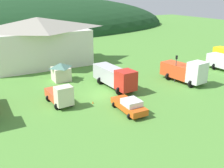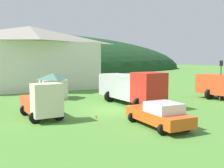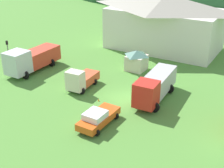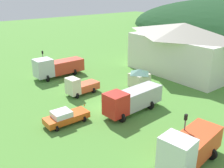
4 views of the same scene
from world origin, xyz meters
The scene contains 11 objects.
ground_plane centered at (0.00, 0.00, 0.00)m, with size 200.00×200.00×0.00m, color #518C38.
forested_hill_backdrop centered at (0.00, 71.91, 0.00)m, with size 126.60×60.00×24.83m, color #193D1E.
depot_building centered at (-3.07, 19.29, 4.52)m, with size 18.78×10.73×8.78m.
play_shed_cream centered at (-2.59, 8.54, 1.44)m, with size 2.71×2.77×2.80m.
light_truck_cream centered at (-5.59, -0.27, 1.22)m, with size 2.67×4.92×2.68m.
crane_truck_red centered at (3.11, 1.74, 1.71)m, with size 3.41×8.35×3.17m.
heavy_rig_white centered at (13.51, -1.28, 1.76)m, with size 3.85×7.28×3.59m.
service_pickup_orange centered at (0.63, -6.00, 0.83)m, with size 2.44×5.06×1.66m.
traffic_light_east centered at (12.33, -0.47, 2.53)m, with size 0.20×0.32×4.13m.
traffic_cone_near_pickup centered at (-2.02, -1.86, 0.00)m, with size 0.36×0.36×0.60m, color orange.
traffic_cone_mid_row centered at (3.86, 4.92, 0.00)m, with size 0.36×0.36×0.59m, color orange.
Camera 1 is at (-13.88, -28.37, 12.85)m, focal length 41.17 mm.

